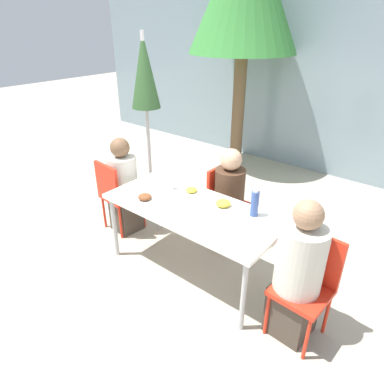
{
  "coord_description": "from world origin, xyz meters",
  "views": [
    {
      "loc": [
        1.76,
        -2.14,
        2.3
      ],
      "look_at": [
        0.0,
        0.0,
        0.89
      ],
      "focal_mm": 32.0,
      "sensor_mm": 36.0,
      "label": 1
    }
  ],
  "objects": [
    {
      "name": "chair_left",
      "position": [
        -1.16,
        0.02,
        0.52
      ],
      "size": [
        0.43,
        0.43,
        0.88
      ],
      "rotation": [
        0.0,
        0.0,
        -0.09
      ],
      "color": "red",
      "rests_on": "ground"
    },
    {
      "name": "dining_table",
      "position": [
        0.0,
        0.0,
        0.69
      ],
      "size": [
        1.7,
        0.76,
        0.74
      ],
      "color": "white",
      "rests_on": "ground"
    },
    {
      "name": "plate_1",
      "position": [
        0.23,
        0.17,
        0.77
      ],
      "size": [
        0.26,
        0.26,
        0.07
      ],
      "color": "white",
      "rests_on": "dining_table"
    },
    {
      "name": "salad_bowl",
      "position": [
        -0.61,
        0.27,
        0.77
      ],
      "size": [
        0.18,
        0.18,
        0.06
      ],
      "color": "white",
      "rests_on": "dining_table"
    },
    {
      "name": "drinking_cup",
      "position": [
        -0.4,
        0.15,
        0.8
      ],
      "size": [
        0.07,
        0.07,
        0.11
      ],
      "color": "white",
      "rests_on": "dining_table"
    },
    {
      "name": "chair_far",
      "position": [
        -0.08,
        0.68,
        0.52
      ],
      "size": [
        0.4,
        0.4,
        0.88
      ],
      "rotation": [
        0.0,
        0.0,
        -1.58
      ],
      "color": "red",
      "rests_on": "ground"
    },
    {
      "name": "chair_right",
      "position": [
        1.15,
        -0.0,
        0.52
      ],
      "size": [
        0.43,
        0.43,
        0.88
      ],
      "rotation": [
        0.0,
        0.0,
        3.07
      ],
      "color": "red",
      "rests_on": "ground"
    },
    {
      "name": "building_facade",
      "position": [
        0.0,
        3.36,
        1.5
      ],
      "size": [
        10.0,
        0.2,
        3.0
      ],
      "color": "gray",
      "rests_on": "ground"
    },
    {
      "name": "plate_2",
      "position": [
        -0.42,
        -0.2,
        0.77
      ],
      "size": [
        0.24,
        0.24,
        0.07
      ],
      "color": "white",
      "rests_on": "dining_table"
    },
    {
      "name": "bottle",
      "position": [
        0.53,
        0.22,
        0.86
      ],
      "size": [
        0.07,
        0.07,
        0.25
      ],
      "color": "#334C8E",
      "rests_on": "dining_table"
    },
    {
      "name": "ground_plane",
      "position": [
        0.0,
        0.0,
        0.0
      ],
      "size": [
        24.0,
        24.0,
        0.0
      ],
      "primitive_type": "plane",
      "color": "#B2A893"
    },
    {
      "name": "plate_0",
      "position": [
        -0.18,
        0.21,
        0.76
      ],
      "size": [
        0.21,
        0.21,
        0.06
      ],
      "color": "white",
      "rests_on": "dining_table"
    },
    {
      "name": "closed_umbrella",
      "position": [
        -1.26,
        0.67,
        1.64
      ],
      "size": [
        0.36,
        0.36,
        2.19
      ],
      "color": "#333333",
      "rests_on": "ground"
    },
    {
      "name": "person_left",
      "position": [
        -1.1,
        0.09,
        0.55
      ],
      "size": [
        0.33,
        0.33,
        1.15
      ],
      "rotation": [
        0.0,
        0.0,
        -0.09
      ],
      "color": "#473D33",
      "rests_on": "ground"
    },
    {
      "name": "person_far",
      "position": [
        0.0,
        0.63,
        0.54
      ],
      "size": [
        0.32,
        0.32,
        1.13
      ],
      "rotation": [
        0.0,
        0.0,
        -1.58
      ],
      "color": "#473D33",
      "rests_on": "ground"
    },
    {
      "name": "person_right",
      "position": [
        1.1,
        -0.08,
        0.57
      ],
      "size": [
        0.36,
        0.36,
        1.21
      ],
      "rotation": [
        0.0,
        0.0,
        3.07
      ],
      "color": "#473D33",
      "rests_on": "ground"
    }
  ]
}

